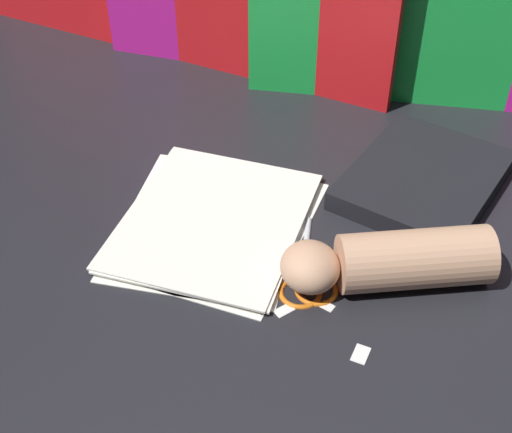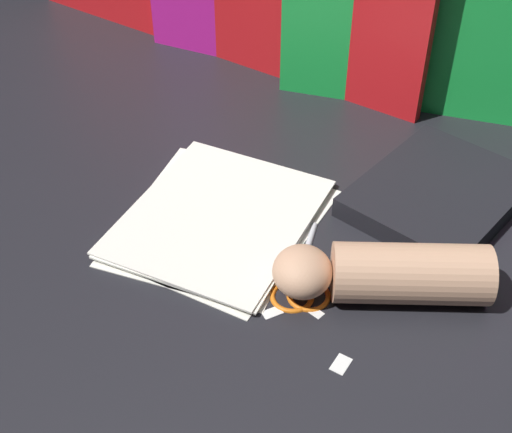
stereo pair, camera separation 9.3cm
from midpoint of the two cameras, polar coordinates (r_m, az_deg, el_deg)
name	(u,v)px [view 2 (the right image)]	position (r m, az deg, el deg)	size (l,w,h in m)	color
ground_plane	(259,234)	(0.99, 2.94, -1.55)	(6.00, 6.00, 0.00)	black
paper_stack	(219,219)	(1.01, -0.37, -0.28)	(0.27, 0.31, 0.01)	white
book_closed	(439,194)	(1.08, 16.82, 1.63)	(0.26, 0.30, 0.03)	black
scissors	(298,281)	(0.92, 6.28, -5.28)	(0.15, 0.17, 0.01)	silver
hand_forearm	(385,273)	(0.91, 13.22, -4.57)	(0.28, 0.18, 0.08)	tan
paper_scrap_near	(341,364)	(0.85, 10.00, -11.71)	(0.02, 0.03, 0.00)	white
paper_scrap_mid	(317,313)	(0.90, 7.86, -7.79)	(0.02, 0.02, 0.00)	white
paper_scrap_far	(272,312)	(0.89, 4.33, -7.80)	(0.03, 0.03, 0.00)	white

